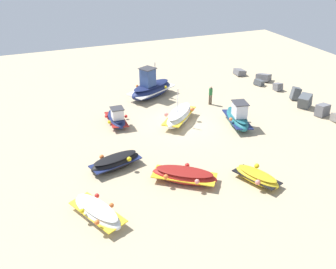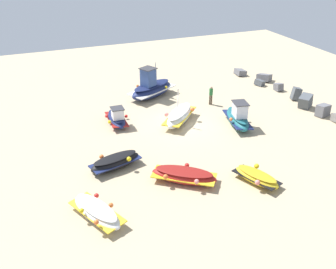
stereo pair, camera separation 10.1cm
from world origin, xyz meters
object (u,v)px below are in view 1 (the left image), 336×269
at_px(fishing_boat_7, 238,117).
at_px(fishing_boat_0, 257,177).
at_px(fishing_boat_2, 116,162).
at_px(person_walking, 211,94).
at_px(fishing_boat_1, 116,118).
at_px(fishing_boat_5, 97,212).
at_px(fishing_boat_6, 184,175).
at_px(fishing_boat_3, 179,116).
at_px(fishing_boat_4, 151,88).

bearing_deg(fishing_boat_7, fishing_boat_0, -10.20).
distance_m(fishing_boat_2, person_walking, 12.70).
xyz_separation_m(fishing_boat_0, fishing_boat_1, (-11.01, -5.81, 0.16)).
bearing_deg(fishing_boat_7, fishing_boat_1, -101.21).
relative_size(fishing_boat_5, fishing_boat_6, 0.96).
distance_m(fishing_boat_0, fishing_boat_6, 4.44).
bearing_deg(fishing_boat_5, fishing_boat_3, -67.49).
xyz_separation_m(fishing_boat_2, fishing_boat_3, (-4.72, 6.53, 0.11)).
xyz_separation_m(fishing_boat_4, fishing_boat_5, (15.07, -8.48, -0.43)).
bearing_deg(fishing_boat_7, fishing_boat_6, -39.93).
relative_size(fishing_boat_4, fishing_boat_6, 1.26).
height_order(fishing_boat_1, fishing_boat_6, fishing_boat_1).
xyz_separation_m(fishing_boat_2, person_walking, (-7.05, 10.55, 0.51)).
distance_m(fishing_boat_6, person_walking, 12.31).
distance_m(fishing_boat_2, fishing_boat_6, 4.62).
relative_size(fishing_boat_5, fishing_boat_7, 0.97).
height_order(fishing_boat_1, fishing_boat_3, fishing_boat_3).
bearing_deg(fishing_boat_5, person_walking, -71.81).
relative_size(fishing_boat_0, fishing_boat_4, 0.64).
bearing_deg(fishing_boat_2, fishing_boat_3, 21.09).
distance_m(fishing_boat_3, person_walking, 4.66).
distance_m(fishing_boat_0, person_walking, 12.17).
distance_m(fishing_boat_1, fishing_boat_2, 6.51).
xyz_separation_m(fishing_boat_1, fishing_boat_4, (-4.36, 4.49, 0.34)).
bearing_deg(fishing_boat_0, fishing_boat_5, 66.33).
bearing_deg(fishing_boat_3, fishing_boat_1, 115.94).
distance_m(fishing_boat_0, fishing_boat_1, 12.45).
relative_size(fishing_boat_2, fishing_boat_4, 0.71).
bearing_deg(fishing_boat_0, fishing_boat_1, 5.95).
relative_size(fishing_boat_1, fishing_boat_5, 0.83).
bearing_deg(fishing_boat_3, fishing_boat_5, -179.74).
height_order(fishing_boat_2, fishing_boat_4, fishing_boat_4).
relative_size(fishing_boat_0, fishing_boat_6, 0.80).
xyz_separation_m(fishing_boat_0, fishing_boat_2, (-4.74, -7.59, 0.11)).
distance_m(fishing_boat_5, fishing_boat_6, 5.88).
xyz_separation_m(fishing_boat_1, person_walking, (-0.78, 8.77, 0.46)).
xyz_separation_m(fishing_boat_4, fishing_boat_7, (8.15, 4.29, -0.16)).
relative_size(fishing_boat_3, fishing_boat_5, 1.04).
relative_size(fishing_boat_4, fishing_boat_7, 1.27).
height_order(fishing_boat_1, person_walking, person_walking).
height_order(fishing_boat_3, fishing_boat_6, fishing_boat_3).
xyz_separation_m(fishing_boat_2, fishing_boat_5, (4.44, -2.21, -0.05)).
height_order(fishing_boat_3, person_walking, fishing_boat_3).
distance_m(fishing_boat_3, fishing_boat_5, 12.66).
height_order(fishing_boat_0, fishing_boat_7, fishing_boat_7).
distance_m(fishing_boat_4, person_walking, 5.58).
xyz_separation_m(fishing_boat_2, fishing_boat_4, (-10.63, 6.27, 0.39)).
bearing_deg(fishing_boat_4, person_walking, 112.90).
bearing_deg(fishing_boat_7, fishing_boat_4, -140.15).
xyz_separation_m(fishing_boat_1, fishing_boat_6, (9.29, 1.72, -0.09)).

